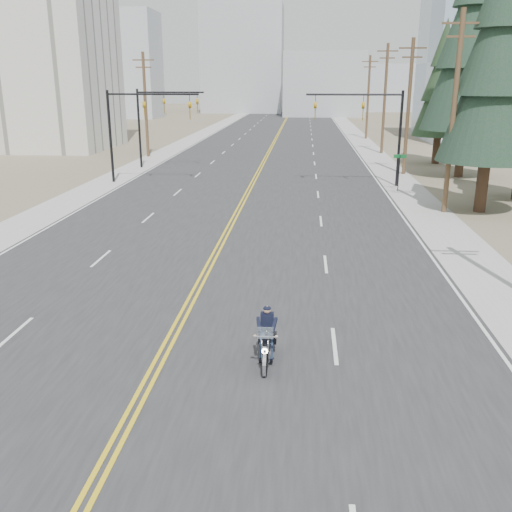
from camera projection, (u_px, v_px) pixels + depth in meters
The scene contains 24 objects.
ground_plane at pixel (133, 412), 13.67m from camera, with size 400.00×400.00×0.00m, color #776D56.
road at pixel (276, 138), 80.37m from camera, with size 20.00×200.00×0.01m, color #303033.
sidewalk_left at pixel (196, 137), 81.28m from camera, with size 3.00×200.00×0.01m, color #A5A5A0.
sidewalk_right at pixel (359, 139), 79.45m from camera, with size 3.00×200.00×0.01m, color #A5A5A0.
traffic_mast_left at pixel (135, 118), 43.43m from camera, with size 7.10×0.26×7.00m.
traffic_mast_right at pixel (373, 119), 42.00m from camera, with size 7.10×0.26×7.00m.
traffic_mast_far at pixel (157, 113), 51.10m from camera, with size 6.10×0.26×7.00m.
street_sign at pixel (399, 166), 40.87m from camera, with size 0.90×0.06×2.62m.
utility_pole_b at pixel (454, 111), 32.84m from camera, with size 2.20×0.30×11.50m.
utility_pole_c at pixel (409, 105), 47.21m from camera, with size 2.20×0.30×11.00m.
utility_pole_d at pixel (385, 97), 61.42m from camera, with size 2.20×0.30×11.50m.
utility_pole_e at pixel (368, 96), 77.70m from camera, with size 2.20×0.30×11.00m.
utility_pole_left at pixel (145, 103), 58.80m from camera, with size 2.20×0.30×10.50m.
apartment_block at pixel (22, 13), 63.91m from camera, with size 18.00×14.00×30.00m, color silver.
haze_bldg_a at pixel (125, 65), 122.81m from camera, with size 14.00×12.00×22.00m, color #B7BCC6.
haze_bldg_b at pixel (323, 84), 130.09m from camera, with size 18.00×14.00×14.00m, color #ADB2B7.
haze_bldg_c at pixel (489, 74), 112.66m from camera, with size 16.00×12.00×18.00m, color #B7BCC6.
haze_bldg_d at pixel (243, 59), 144.21m from camera, with size 20.00×15.00×26.00m, color #ADB2B7.
haze_bldg_e at pixel (384, 88), 152.85m from camera, with size 14.00×14.00×12.00m, color #B7BCC6.
haze_bldg_f at pixel (84, 80), 139.17m from camera, with size 12.00×12.00×16.00m, color #ADB2B7.
motorcyclist at pixel (266, 336), 15.88m from camera, with size 0.88×2.04×1.59m, color black, non-canonical shape.
conifer_near at pixel (497, 59), 32.21m from camera, with size 5.81×5.81×15.37m.
conifer_tall at pixel (473, 35), 44.27m from camera, with size 6.95×6.95×19.32m.
conifer_far at pixel (442, 82), 53.12m from camera, with size 4.91×4.91×13.16m.
Camera 1 is at (3.94, -11.68, 7.60)m, focal length 40.00 mm.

